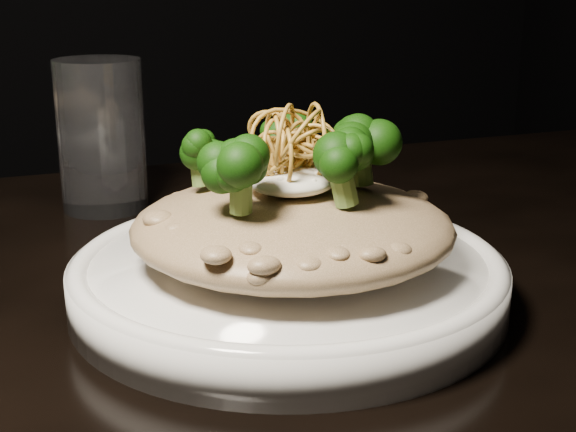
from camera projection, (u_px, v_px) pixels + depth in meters
name	position (u px, v px, depth m)	size (l,w,h in m)	color
table	(297.00, 432.00, 0.50)	(1.10, 0.80, 0.75)	black
plate	(288.00, 280.00, 0.49)	(0.26, 0.26, 0.03)	white
risotto	(293.00, 227.00, 0.48)	(0.19, 0.19, 0.04)	brown
broccoli	(283.00, 158.00, 0.47)	(0.11, 0.11, 0.04)	black
cheese	(291.00, 181.00, 0.47)	(0.05, 0.05, 0.01)	white
shallots	(295.00, 140.00, 0.47)	(0.05, 0.05, 0.03)	olive
drinking_glass	(101.00, 136.00, 0.67)	(0.07, 0.07, 0.13)	silver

